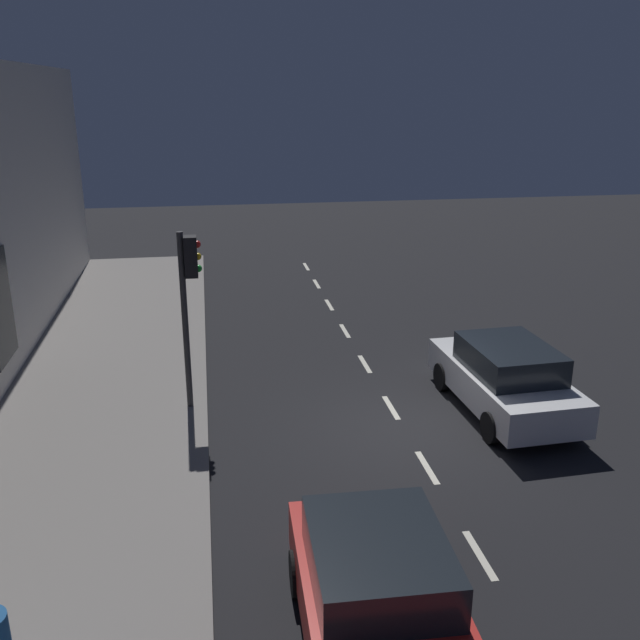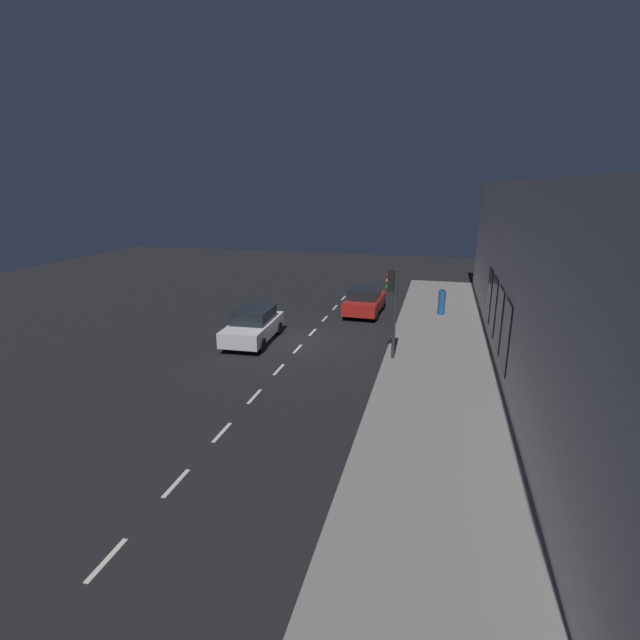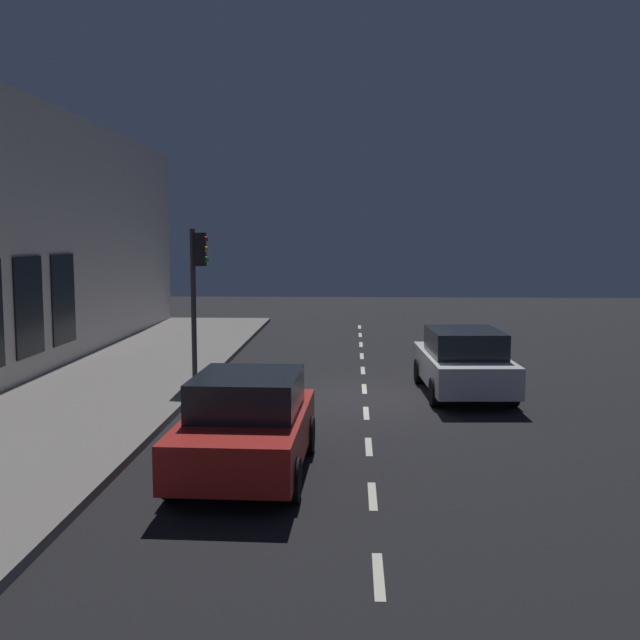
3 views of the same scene
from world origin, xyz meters
name	(u,v)px [view 1 (image 1 of 3)]	position (x,y,z in m)	size (l,w,h in m)	color
ground_plane	(403,428)	(0.00, 0.00, 0.00)	(60.00, 60.00, 0.00)	black
sidewalk	(91,449)	(6.25, 0.00, 0.07)	(4.50, 32.00, 0.15)	gray
lane_centre_line	(391,408)	(0.00, -1.00, 0.00)	(0.12, 27.20, 0.01)	beige
traffic_light	(189,287)	(4.24, -1.52, 2.83)	(0.48, 0.32, 3.82)	#2D2D30
parked_car_0	(379,599)	(1.98, 5.79, 0.79)	(2.04, 4.02, 1.58)	red
parked_car_1	(505,377)	(-2.35, -0.45, 0.79)	(2.09, 4.31, 1.58)	silver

